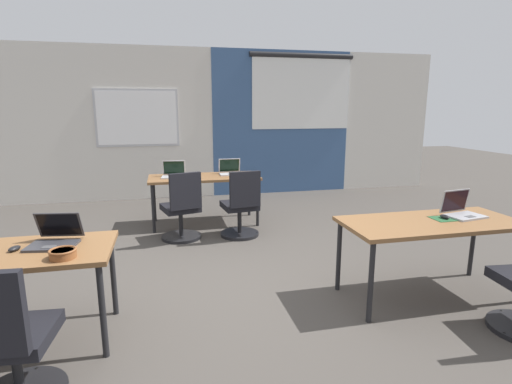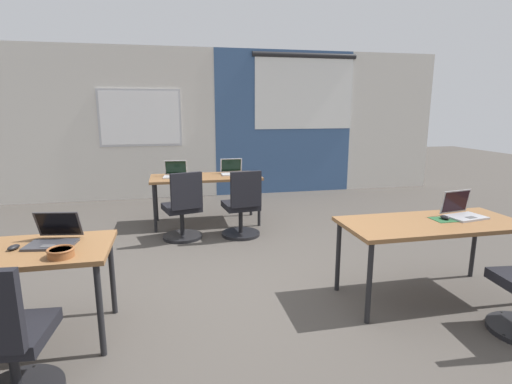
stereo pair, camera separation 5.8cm
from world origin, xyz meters
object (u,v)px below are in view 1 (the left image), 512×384
(desk_far_center, at_px, (204,180))
(mouse_near_right_end, at_px, (445,217))
(snack_bowl, at_px, (63,253))
(mouse_near_left_inner, at_px, (14,249))
(chair_far_right, at_px, (241,210))
(desk_near_right, at_px, (431,227))
(laptop_far_right, at_px, (230,171))
(laptop_near_left_inner, at_px, (55,238))
(laptop_far_left, at_px, (174,174))
(chair_near_left_inner, at_px, (8,350))
(chair_far_left, at_px, (182,212))
(mouse_far_right, at_px, (248,173))
(laptop_near_right_end, at_px, (462,211))

(desk_far_center, relative_size, mouse_near_right_end, 15.14)
(desk_far_center, relative_size, snack_bowl, 9.01)
(mouse_near_left_inner, distance_m, chair_far_right, 2.89)
(desk_near_right, height_order, laptop_far_right, laptop_far_right)
(desk_near_right, distance_m, mouse_near_right_end, 0.18)
(desk_near_right, distance_m, laptop_near_left_inner, 3.12)
(desk_far_center, relative_size, laptop_far_left, 4.44)
(laptop_far_left, bearing_deg, chair_near_left_inner, -99.54)
(desk_far_center, distance_m, laptop_near_left_inner, 3.04)
(mouse_near_right_end, bearing_deg, chair_far_left, 137.53)
(mouse_near_right_end, distance_m, chair_far_left, 3.10)
(desk_near_right, relative_size, laptop_far_right, 4.78)
(desk_far_center, height_order, chair_near_left_inner, chair_near_left_inner)
(mouse_far_right, bearing_deg, mouse_near_left_inner, -129.05)
(laptop_near_right_end, xyz_separation_m, mouse_near_right_end, (-0.22, -0.05, -0.03))
(mouse_far_right, relative_size, chair_far_right, 0.11)
(desk_near_right, relative_size, chair_near_left_inner, 1.74)
(mouse_near_left_inner, bearing_deg, laptop_far_right, 54.99)
(chair_far_right, xyz_separation_m, snack_bowl, (-1.65, -2.27, 0.38))
(mouse_near_right_end, distance_m, laptop_far_right, 3.22)
(mouse_near_left_inner, height_order, laptop_far_left, laptop_far_left)
(mouse_near_right_end, distance_m, laptop_far_left, 3.65)
(chair_far_right, bearing_deg, chair_near_left_inner, 49.19)
(laptop_far_right, distance_m, snack_bowl, 3.51)
(desk_near_right, relative_size, desk_far_center, 1.00)
(chair_near_left_inner, height_order, laptop_far_left, laptop_far_left)
(desk_far_center, bearing_deg, desk_near_right, -57.99)
(laptop_far_left, bearing_deg, mouse_near_left_inner, -106.01)
(mouse_near_left_inner, distance_m, laptop_far_right, 3.51)
(laptop_far_left, xyz_separation_m, snack_bowl, (-0.80, -3.05, -0.01))
(snack_bowl, bearing_deg, desk_far_center, 67.63)
(mouse_near_left_inner, relative_size, laptop_far_right, 0.34)
(mouse_near_left_inner, bearing_deg, desk_far_center, 60.06)
(laptop_far_right, height_order, chair_far_right, laptop_far_right)
(chair_near_left_inner, height_order, chair_far_left, same)
(mouse_near_left_inner, xyz_separation_m, mouse_far_right, (2.27, 2.80, 0.00))
(laptop_far_right, xyz_separation_m, laptop_far_left, (-0.84, -0.05, 0.00))
(laptop_near_right_end, xyz_separation_m, laptop_far_left, (-2.56, 2.75, -0.00))
(laptop_near_left_inner, bearing_deg, mouse_near_right_end, 7.97)
(mouse_near_left_inner, bearing_deg, laptop_near_left_inner, 18.14)
(desk_far_center, distance_m, laptop_far_right, 0.43)
(mouse_far_right, distance_m, laptop_far_left, 1.10)
(laptop_near_left_inner, relative_size, chair_far_right, 0.41)
(desk_far_center, distance_m, mouse_near_right_end, 3.36)
(laptop_near_left_inner, bearing_deg, laptop_far_left, 80.31)
(laptop_far_right, bearing_deg, desk_far_center, -167.48)
(laptop_near_left_inner, bearing_deg, desk_near_right, 7.34)
(mouse_near_right_end, bearing_deg, desk_near_right, -168.43)
(mouse_near_right_end, bearing_deg, laptop_near_left_inner, 179.01)
(laptop_near_left_inner, xyz_separation_m, mouse_far_right, (2.02, 2.72, -0.03))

